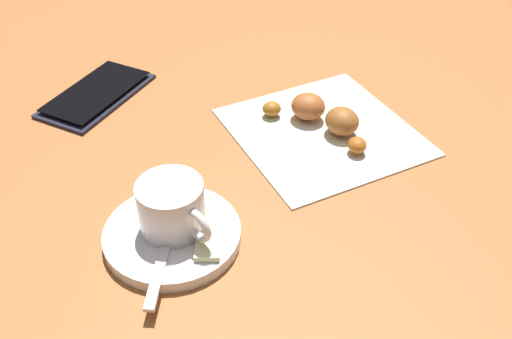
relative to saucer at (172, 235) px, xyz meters
name	(u,v)px	position (x,y,z in m)	size (l,w,h in m)	color
ground_plane	(253,170)	(0.11, 0.04, -0.01)	(1.80, 1.80, 0.00)	#A15F31
saucer	(172,235)	(0.00, 0.00, 0.00)	(0.12, 0.12, 0.01)	silver
espresso_cup	(172,207)	(0.00, 0.00, 0.03)	(0.06, 0.08, 0.05)	silver
teaspoon	(169,233)	(0.00, 0.00, 0.01)	(0.09, 0.11, 0.01)	silver
sugar_packet	(209,234)	(0.02, -0.02, 0.01)	(0.06, 0.02, 0.01)	beige
napkin	(323,131)	(0.22, 0.06, 0.00)	(0.19, 0.19, 0.00)	silver
croissant	(322,115)	(0.22, 0.07, 0.01)	(0.08, 0.13, 0.03)	#A7571B
cell_phone	(96,94)	(0.03, 0.27, 0.00)	(0.16, 0.14, 0.01)	#1E2032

